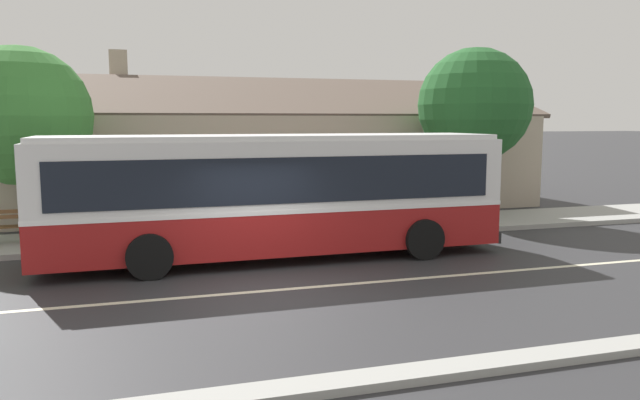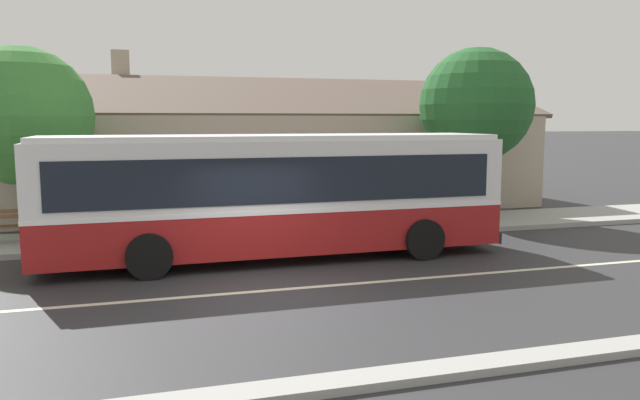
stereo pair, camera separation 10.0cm
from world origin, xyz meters
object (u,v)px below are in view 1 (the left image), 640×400
at_px(bench_by_building, 8,228).
at_px(street_tree_secondary, 20,116).
at_px(transit_bus, 275,192).
at_px(street_tree_primary, 475,105).

height_order(bench_by_building, street_tree_secondary, street_tree_secondary).
xyz_separation_m(transit_bus, bench_by_building, (-6.51, 3.07, -1.06)).
height_order(transit_bus, bench_by_building, transit_bus).
relative_size(transit_bus, street_tree_secondary, 2.06).
distance_m(bench_by_building, street_tree_secondary, 3.13).
xyz_separation_m(transit_bus, street_tree_secondary, (-6.20, 4.13, 1.86)).
bearing_deg(street_tree_primary, transit_bus, -152.45).
xyz_separation_m(transit_bus, street_tree_primary, (7.95, 4.15, 2.26)).
bearing_deg(transit_bus, street_tree_primary, 27.55).
xyz_separation_m(street_tree_primary, street_tree_secondary, (-14.15, -0.01, -0.40)).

